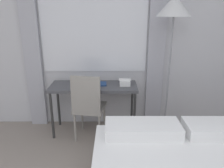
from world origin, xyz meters
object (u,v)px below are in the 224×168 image
object	(u,v)px
desk_chair	(88,104)
book	(98,84)
standing_lamp	(174,13)
desk	(94,90)
telephone	(125,82)

from	to	relation	value
desk_chair	book	xyz separation A→B (m)	(0.12, 0.23, 0.21)
desk_chair	book	bearing A→B (deg)	70.79
desk_chair	book	distance (m)	0.33
standing_lamp	desk	bearing A→B (deg)	174.79
desk_chair	book	world-z (taller)	desk_chair
desk	telephone	size ratio (longest dim) A/B	7.20
desk_chair	standing_lamp	bearing A→B (deg)	14.71
desk	standing_lamp	bearing A→B (deg)	-5.21
telephone	desk	bearing A→B (deg)	-179.22
standing_lamp	book	world-z (taller)	standing_lamp
desk	standing_lamp	xyz separation A→B (m)	(1.01, -0.09, 1.03)
desk_chair	standing_lamp	xyz separation A→B (m)	(1.07, 0.11, 1.16)
desk	book	bearing A→B (deg)	21.34
desk_chair	telephone	bearing A→B (deg)	31.55
desk_chair	book	size ratio (longest dim) A/B	3.91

